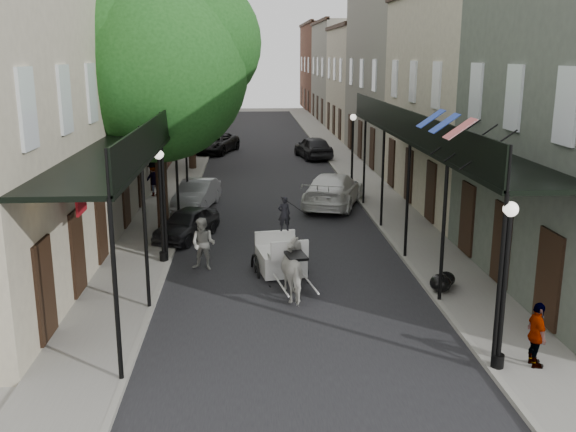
{
  "coord_description": "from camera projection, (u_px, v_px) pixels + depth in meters",
  "views": [
    {
      "loc": [
        -1.27,
        -14.46,
        6.74
      ],
      "look_at": [
        0.02,
        5.92,
        1.6
      ],
      "focal_mm": 40.0,
      "sensor_mm": 36.0,
      "label": 1
    }
  ],
  "objects": [
    {
      "name": "pedestrian_sidewalk_left",
      "position": [
        154.0,
        179.0,
        30.85
      ],
      "size": [
        1.24,
        1.05,
        1.66
      ],
      "primitive_type": "imported",
      "rotation": [
        0.0,
        0.0,
        3.63
      ],
      "color": "gray",
      "rests_on": "sidewalk_left"
    },
    {
      "name": "horse",
      "position": [
        297.0,
        270.0,
        18.26
      ],
      "size": [
        1.16,
        1.98,
        1.57
      ],
      "primitive_type": "imported",
      "rotation": [
        0.0,
        0.0,
        3.32
      ],
      "color": "silver",
      "rests_on": "ground"
    },
    {
      "name": "trash_bags",
      "position": [
        443.0,
        281.0,
        18.58
      ],
      "size": [
        0.88,
        1.03,
        0.52
      ],
      "color": "black",
      "rests_on": "sidewalk_right"
    },
    {
      "name": "lamppost_right_near",
      "position": [
        504.0,
        284.0,
        13.53
      ],
      "size": [
        0.32,
        0.32,
        3.71
      ],
      "color": "black",
      "rests_on": "sidewalk_right"
    },
    {
      "name": "gallery_right",
      "position": [
        426.0,
        136.0,
        21.78
      ],
      "size": [
        2.2,
        18.05,
        4.88
      ],
      "color": "black",
      "rests_on": "sidewalk_right"
    },
    {
      "name": "car_left_mid",
      "position": [
        197.0,
        194.0,
        28.89
      ],
      "size": [
        2.05,
        4.07,
        1.28
      ],
      "primitive_type": "imported",
      "rotation": [
        0.0,
        0.0,
        -0.19
      ],
      "color": "#A5A6AB",
      "rests_on": "ground"
    },
    {
      "name": "building_row_left",
      "position": [
        137.0,
        78.0,
        42.95
      ],
      "size": [
        5.0,
        80.0,
        10.5
      ],
      "primitive_type": "cube",
      "color": "#BEB498",
      "rests_on": "ground"
    },
    {
      "name": "car_right_near",
      "position": [
        333.0,
        190.0,
        29.24
      ],
      "size": [
        3.68,
        5.68,
        1.53
      ],
      "primitive_type": "imported",
      "rotation": [
        0.0,
        0.0,
        2.83
      ],
      "color": "silver",
      "rests_on": "ground"
    },
    {
      "name": "car_left_near",
      "position": [
        187.0,
        224.0,
        24.07
      ],
      "size": [
        2.62,
        3.72,
        1.17
      ],
      "primitive_type": "imported",
      "rotation": [
        0.0,
        0.0,
        -0.4
      ],
      "color": "black",
      "rests_on": "ground"
    },
    {
      "name": "pedestrian_walking",
      "position": [
        203.0,
        244.0,
        20.56
      ],
      "size": [
        0.99,
        0.88,
        1.71
      ],
      "primitive_type": "imported",
      "rotation": [
        0.0,
        0.0,
        -0.33
      ],
      "color": "#A4A49A",
      "rests_on": "ground"
    },
    {
      "name": "tree_near",
      "position": [
        167.0,
        62.0,
        23.73
      ],
      "size": [
        7.31,
        6.8,
        9.63
      ],
      "color": "#382619",
      "rests_on": "sidewalk_left"
    },
    {
      "name": "car_left_far",
      "position": [
        215.0,
        143.0,
        45.17
      ],
      "size": [
        3.73,
        5.54,
        1.41
      ],
      "primitive_type": "imported",
      "rotation": [
        0.0,
        0.0,
        -0.3
      ],
      "color": "black",
      "rests_on": "ground"
    },
    {
      "name": "tree_far",
      "position": [
        196.0,
        71.0,
        37.43
      ],
      "size": [
        6.45,
        6.0,
        8.61
      ],
      "color": "#382619",
      "rests_on": "sidewalk_left"
    },
    {
      "name": "building_row_right",
      "position": [
        391.0,
        77.0,
        44.0
      ],
      "size": [
        5.0,
        80.0,
        10.5
      ],
      "primitive_type": "cube",
      "color": "slate",
      "rests_on": "ground"
    },
    {
      "name": "pedestrian_sidewalk_right",
      "position": [
        537.0,
        335.0,
        13.87
      ],
      "size": [
        0.41,
        0.88,
        1.47
      ],
      "primitive_type": "imported",
      "rotation": [
        0.0,
        0.0,
        1.51
      ],
      "color": "gray",
      "rests_on": "sidewalk_right"
    },
    {
      "name": "road",
      "position": [
        271.0,
        182.0,
        35.07
      ],
      "size": [
        8.0,
        90.0,
        0.01
      ],
      "primitive_type": "cube",
      "color": "black",
      "rests_on": "ground"
    },
    {
      "name": "lamppost_right_far",
      "position": [
        352.0,
        149.0,
        32.89
      ],
      "size": [
        0.32,
        0.32,
        3.71
      ],
      "color": "black",
      "rests_on": "sidewalk_right"
    },
    {
      "name": "gallery_left",
      "position": [
        141.0,
        139.0,
        21.19
      ],
      "size": [
        2.2,
        18.05,
        4.88
      ],
      "color": "black",
      "rests_on": "sidewalk_left"
    },
    {
      "name": "ground",
      "position": [
        302.0,
        338.0,
        15.72
      ],
      "size": [
        140.0,
        140.0,
        0.0
      ],
      "primitive_type": "plane",
      "color": "gray",
      "rests_on": "ground"
    },
    {
      "name": "carriage",
      "position": [
        278.0,
        239.0,
        20.51
      ],
      "size": [
        1.84,
        2.51,
        2.63
      ],
      "rotation": [
        0.0,
        0.0,
        0.17
      ],
      "color": "black",
      "rests_on": "ground"
    },
    {
      "name": "car_right_far",
      "position": [
        313.0,
        147.0,
        42.82
      ],
      "size": [
        2.53,
        4.67,
        1.51
      ],
      "primitive_type": "imported",
      "rotation": [
        0.0,
        0.0,
        3.32
      ],
      "color": "black",
      "rests_on": "ground"
    },
    {
      "name": "sidewalk_right",
      "position": [
        362.0,
        180.0,
        35.37
      ],
      "size": [
        2.2,
        90.0,
        0.12
      ],
      "primitive_type": "cube",
      "color": "gray",
      "rests_on": "ground"
    },
    {
      "name": "sidewalk_left",
      "position": [
        179.0,
        182.0,
        34.75
      ],
      "size": [
        2.2,
        90.0,
        0.12
      ],
      "primitive_type": "cube",
      "color": "gray",
      "rests_on": "ground"
    },
    {
      "name": "lamppost_left",
      "position": [
        161.0,
        204.0,
        20.77
      ],
      "size": [
        0.32,
        0.32,
        3.71
      ],
      "color": "black",
      "rests_on": "sidewalk_left"
    }
  ]
}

